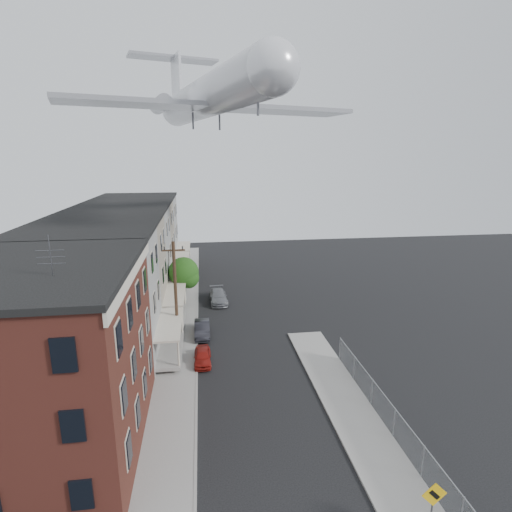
{
  "coord_description": "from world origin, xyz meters",
  "views": [
    {
      "loc": [
        -3.33,
        -13.18,
        15.46
      ],
      "look_at": [
        -0.18,
        9.69,
        9.7
      ],
      "focal_mm": 28.0,
      "sensor_mm": 36.0,
      "label": 1
    }
  ],
  "objects_px": {
    "car_mid": "(202,329)",
    "street_tree": "(185,274)",
    "warning_sign": "(433,502)",
    "utility_pole": "(176,294)",
    "car_far": "(218,296)",
    "airplane": "(207,97)",
    "car_near": "(203,356)"
  },
  "relations": [
    {
      "from": "warning_sign",
      "to": "car_far",
      "type": "height_order",
      "value": "warning_sign"
    },
    {
      "from": "car_mid",
      "to": "car_far",
      "type": "distance_m",
      "value": 8.42
    },
    {
      "from": "warning_sign",
      "to": "street_tree",
      "type": "xyz_separation_m",
      "value": [
        -10.87,
        28.95,
        1.57
      ]
    },
    {
      "from": "warning_sign",
      "to": "street_tree",
      "type": "distance_m",
      "value": 30.96
    },
    {
      "from": "warning_sign",
      "to": "utility_pole",
      "type": "xyz_separation_m",
      "value": [
        -11.2,
        19.03,
        2.79
      ]
    },
    {
      "from": "car_far",
      "to": "airplane",
      "type": "distance_m",
      "value": 20.25
    },
    {
      "from": "airplane",
      "to": "car_near",
      "type": "bearing_deg",
      "value": -96.18
    },
    {
      "from": "car_far",
      "to": "car_near",
      "type": "bearing_deg",
      "value": -100.2
    },
    {
      "from": "warning_sign",
      "to": "utility_pole",
      "type": "distance_m",
      "value": 22.25
    },
    {
      "from": "street_tree",
      "to": "airplane",
      "type": "distance_m",
      "value": 17.66
    },
    {
      "from": "warning_sign",
      "to": "street_tree",
      "type": "relative_size",
      "value": 0.54
    },
    {
      "from": "warning_sign",
      "to": "car_near",
      "type": "bearing_deg",
      "value": 119.9
    },
    {
      "from": "utility_pole",
      "to": "car_far",
      "type": "distance_m",
      "value": 11.53
    },
    {
      "from": "utility_pole",
      "to": "car_near",
      "type": "height_order",
      "value": "utility_pole"
    },
    {
      "from": "car_near",
      "to": "car_far",
      "type": "xyz_separation_m",
      "value": [
        1.8,
        13.14,
        0.1
      ]
    },
    {
      "from": "utility_pole",
      "to": "airplane",
      "type": "relative_size",
      "value": 0.31
    },
    {
      "from": "street_tree",
      "to": "car_near",
      "type": "relative_size",
      "value": 1.61
    },
    {
      "from": "utility_pole",
      "to": "warning_sign",
      "type": "bearing_deg",
      "value": -59.52
    },
    {
      "from": "car_mid",
      "to": "car_far",
      "type": "xyz_separation_m",
      "value": [
        1.8,
        8.23,
        0.03
      ]
    },
    {
      "from": "car_near",
      "to": "car_mid",
      "type": "relative_size",
      "value": 0.85
    },
    {
      "from": "utility_pole",
      "to": "car_far",
      "type": "relative_size",
      "value": 1.99
    },
    {
      "from": "warning_sign",
      "to": "car_mid",
      "type": "xyz_separation_m",
      "value": [
        -9.2,
        20.91,
        -1.26
      ]
    },
    {
      "from": "warning_sign",
      "to": "airplane",
      "type": "relative_size",
      "value": 0.09
    },
    {
      "from": "street_tree",
      "to": "car_near",
      "type": "xyz_separation_m",
      "value": [
        1.67,
        -12.95,
        -2.9
      ]
    },
    {
      "from": "car_mid",
      "to": "car_far",
      "type": "height_order",
      "value": "car_far"
    },
    {
      "from": "warning_sign",
      "to": "utility_pole",
      "type": "bearing_deg",
      "value": 120.48
    },
    {
      "from": "car_far",
      "to": "utility_pole",
      "type": "bearing_deg",
      "value": -112.99
    },
    {
      "from": "street_tree",
      "to": "warning_sign",
      "type": "bearing_deg",
      "value": -69.42
    },
    {
      "from": "car_mid",
      "to": "street_tree",
      "type": "bearing_deg",
      "value": 101.38
    },
    {
      "from": "car_far",
      "to": "airplane",
      "type": "relative_size",
      "value": 0.15
    },
    {
      "from": "car_near",
      "to": "car_mid",
      "type": "xyz_separation_m",
      "value": [
        0.0,
        4.91,
        0.08
      ]
    },
    {
      "from": "utility_pole",
      "to": "car_near",
      "type": "relative_size",
      "value": 2.79
    }
  ]
}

